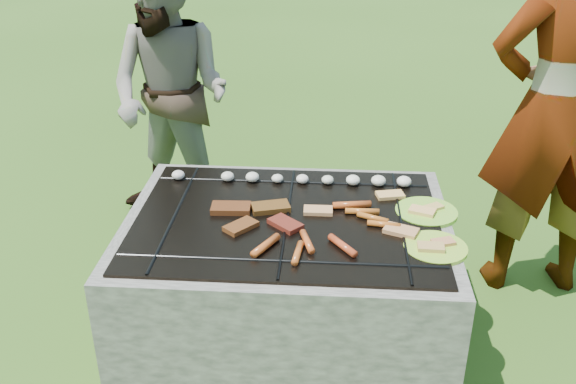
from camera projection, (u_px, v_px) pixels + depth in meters
name	position (u px, v px, depth m)	size (l,w,h in m)	color
lawn	(287.00, 339.00, 2.83)	(60.00, 60.00, 0.00)	#274B12
fire_pit	(287.00, 286.00, 2.70)	(1.30, 1.00, 0.62)	gray
mushrooms	(307.00, 179.00, 2.82)	(1.06, 0.06, 0.04)	beige
pork_slabs	(255.00, 214.00, 2.55)	(0.39, 0.30, 0.02)	brown
sausages	(332.00, 230.00, 2.44)	(0.55, 0.48, 0.03)	#B9471E
bread_on_grate	(372.00, 213.00, 2.57)	(0.45, 0.40, 0.02)	#E1B073
plate_far	(426.00, 212.00, 2.60)	(0.33, 0.33, 0.03)	#B9CA30
plate_near	(435.00, 247.00, 2.35)	(0.31, 0.31, 0.03)	#B3D132
cook	(557.00, 110.00, 2.82)	(0.66, 0.43, 1.80)	gray
bystander	(171.00, 95.00, 3.50)	(0.73, 0.57, 1.50)	#AB9F8E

